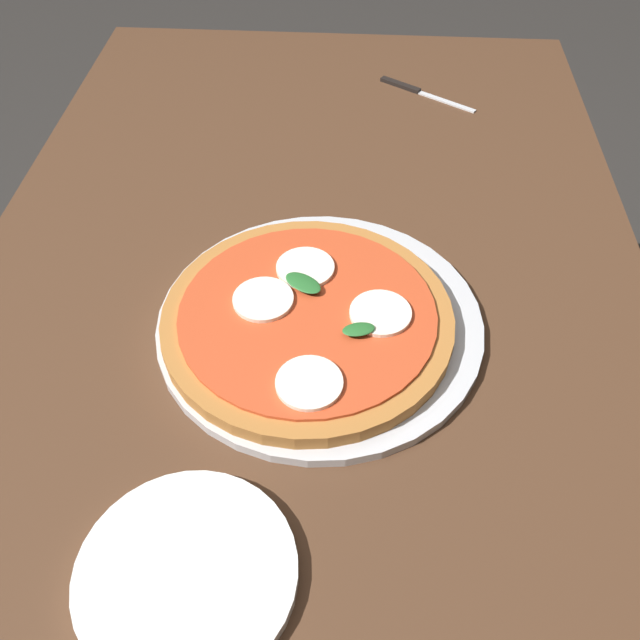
% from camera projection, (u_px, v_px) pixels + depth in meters
% --- Properties ---
extents(ground_plane, '(6.00, 6.00, 0.00)m').
position_uv_depth(ground_plane, '(307.00, 603.00, 1.25)').
color(ground_plane, '#2D2B28').
extents(dining_table, '(1.59, 0.83, 0.70)m').
position_uv_depth(dining_table, '(300.00, 410.00, 0.80)').
color(dining_table, '#4C301E').
rests_on(dining_table, ground_plane).
extents(serving_tray, '(0.36, 0.36, 0.01)m').
position_uv_depth(serving_tray, '(320.00, 322.00, 0.76)').
color(serving_tray, silver).
rests_on(serving_tray, dining_table).
extents(pizza, '(0.32, 0.32, 0.03)m').
position_uv_depth(pizza, '(308.00, 318.00, 0.74)').
color(pizza, '#B27033').
rests_on(pizza, serving_tray).
extents(plate_white, '(0.19, 0.19, 0.01)m').
position_uv_depth(plate_white, '(187.00, 574.00, 0.57)').
color(plate_white, white).
rests_on(plate_white, dining_table).
extents(knife, '(0.10, 0.15, 0.01)m').
position_uv_depth(knife, '(415.00, 90.00, 1.12)').
color(knife, black).
rests_on(knife, dining_table).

